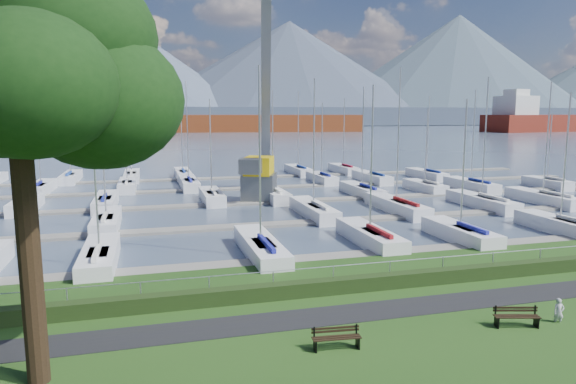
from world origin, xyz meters
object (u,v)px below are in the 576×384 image
object	(u,v)px
bench_left	(336,338)
tree	(7,67)
bench_right	(516,317)
person	(559,309)
crane	(261,145)

from	to	relation	value
bench_left	tree	distance (m)	13.98
bench_right	person	bearing A→B (deg)	12.33
bench_right	crane	bearing A→B (deg)	110.12
bench_left	crane	distance (m)	35.25
bench_right	tree	xyz separation A→B (m)	(-17.97, 0.58, 9.47)
person	bench_right	bearing A→B (deg)	-166.54
bench_right	tree	size ratio (longest dim) A/B	0.14
tree	bench_left	bearing A→B (deg)	-2.88
person	crane	xyz separation A→B (m)	(-4.94, 34.74, 4.74)
bench_right	person	world-z (taller)	person
crane	person	bearing A→B (deg)	-60.16
bench_right	crane	size ratio (longest dim) A/B	0.08
bench_left	bench_right	bearing A→B (deg)	5.23
person	tree	distance (m)	22.02
person	tree	xyz separation A→B (m)	(-19.94, 0.68, 9.31)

